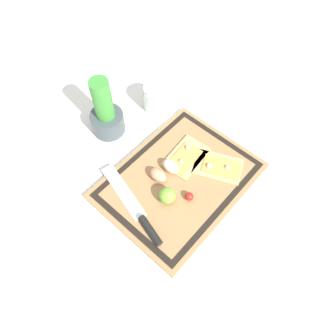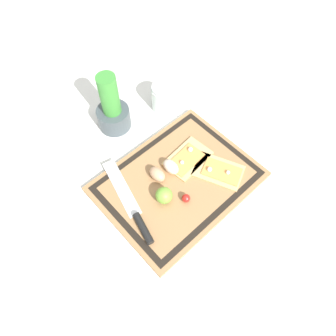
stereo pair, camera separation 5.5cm
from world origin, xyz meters
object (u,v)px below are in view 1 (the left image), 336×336
at_px(pizza_slice_near, 218,167).
at_px(herb_pot, 106,115).
at_px(pizza_slice_far, 186,157).
at_px(cherry_tomato_red, 189,196).
at_px(knife, 140,216).
at_px(egg_brown, 158,175).
at_px(egg_pink, 171,166).
at_px(sauce_jar, 156,99).
at_px(lime, 167,196).

distance_m(pizza_slice_near, herb_pot, 0.42).
relative_size(pizza_slice_far, cherry_tomato_red, 6.05).
bearing_deg(knife, egg_brown, 20.89).
height_order(egg_pink, cherry_tomato_red, egg_pink).
bearing_deg(sauce_jar, knife, -143.19).
distance_m(knife, egg_brown, 0.14).
bearing_deg(pizza_slice_near, egg_pink, 134.47).
bearing_deg(egg_brown, cherry_tomato_red, -85.02).
bearing_deg(egg_brown, pizza_slice_near, -36.84).
bearing_deg(egg_pink, egg_brown, 170.41).
relative_size(pizza_slice_near, sauce_jar, 1.76).
relative_size(pizza_slice_near, lime, 3.45).
relative_size(pizza_slice_near, egg_pink, 3.03).
height_order(egg_pink, herb_pot, herb_pot).
bearing_deg(lime, herb_pot, 77.41).
bearing_deg(lime, egg_pink, 35.95).
height_order(egg_brown, sauce_jar, sauce_jar).
distance_m(lime, herb_pot, 0.36).
relative_size(egg_brown, cherry_tomato_red, 2.27).
bearing_deg(egg_brown, egg_pink, -9.59).
relative_size(egg_brown, herb_pot, 0.26).
distance_m(knife, lime, 0.10).
xyz_separation_m(knife, herb_pot, (0.17, 0.33, 0.05)).
xyz_separation_m(pizza_slice_near, egg_pink, (-0.11, 0.11, 0.01)).
relative_size(pizza_slice_near, cherry_tomato_red, 6.87).
bearing_deg(cherry_tomato_red, egg_brown, 94.98).
distance_m(knife, sauce_jar, 0.45).
bearing_deg(pizza_slice_near, sauce_jar, 78.54).
bearing_deg(pizza_slice_near, lime, 166.31).
relative_size(egg_pink, cherry_tomato_red, 2.27).
height_order(pizza_slice_far, egg_brown, egg_brown).
relative_size(pizza_slice_near, pizza_slice_far, 1.14).
bearing_deg(egg_pink, lime, -144.05).
height_order(knife, cherry_tomato_red, cherry_tomato_red).
distance_m(egg_pink, herb_pot, 0.29).
height_order(pizza_slice_far, herb_pot, herb_pot).
bearing_deg(egg_pink, pizza_slice_far, -6.35).
bearing_deg(herb_pot, sauce_jar, -16.69).
xyz_separation_m(pizza_slice_near, pizza_slice_far, (-0.04, 0.10, 0.00)).
relative_size(pizza_slice_far, egg_pink, 2.66).
bearing_deg(lime, cherry_tomato_red, -45.33).
xyz_separation_m(cherry_tomato_red, herb_pot, (0.03, 0.40, 0.05)).
bearing_deg(cherry_tomato_red, knife, 154.62).
bearing_deg(cherry_tomato_red, herb_pot, 85.56).
bearing_deg(pizza_slice_near, herb_pot, 106.67).
bearing_deg(egg_pink, herb_pot, 91.91).
height_order(pizza_slice_near, herb_pot, herb_pot).
height_order(egg_brown, cherry_tomato_red, egg_brown).
xyz_separation_m(pizza_slice_near, sauce_jar, (0.07, 0.34, 0.02)).
height_order(pizza_slice_far, lime, lime).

